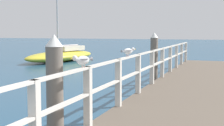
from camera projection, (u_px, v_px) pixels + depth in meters
pier_deck at (201, 92)px, 10.00m from camera, size 3.18×18.23×0.35m
pier_railing at (152, 63)px, 10.43m from camera, size 0.12×16.75×1.06m
dock_piling_near at (55, 94)px, 5.44m from camera, size 0.29×0.29×1.97m
dock_piling_far at (154, 58)px, 12.44m from camera, size 0.29×0.29×1.97m
seagull_foreground at (82, 60)px, 5.51m from camera, size 0.25×0.46×0.21m
seagull_background at (128, 51)px, 7.93m from camera, size 0.26×0.44×0.21m
boat_0 at (62, 55)px, 22.28m from camera, size 3.23×6.80×6.89m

